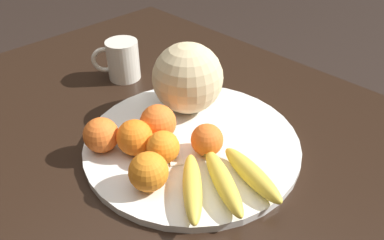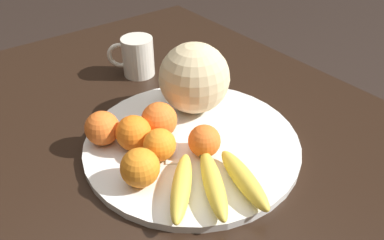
{
  "view_description": "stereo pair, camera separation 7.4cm",
  "coord_description": "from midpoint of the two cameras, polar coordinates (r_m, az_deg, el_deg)",
  "views": [
    {
      "loc": [
        -0.5,
        0.38,
        1.25
      ],
      "look_at": [
        -0.07,
        -0.04,
        0.81
      ],
      "focal_mm": 35.0,
      "sensor_mm": 36.0,
      "label": 1
    },
    {
      "loc": [
        -0.55,
        0.32,
        1.25
      ],
      "look_at": [
        -0.07,
        -0.04,
        0.81
      ],
      "focal_mm": 35.0,
      "sensor_mm": 36.0,
      "label": 2
    }
  ],
  "objects": [
    {
      "name": "orange_top_small",
      "position": [
        0.76,
        -10.83,
        -1.33
      ],
      "size": [
        0.07,
        0.07,
        0.07
      ],
      "color": "orange",
      "rests_on": "fruit_bowl"
    },
    {
      "name": "ceramic_mug",
      "position": [
        1.01,
        -6.34,
        9.53
      ],
      "size": [
        0.09,
        0.11,
        0.1
      ],
      "rotation": [
        0.0,
        0.0,
        0.98
      ],
      "color": "beige",
      "rests_on": "kitchen_table"
    },
    {
      "name": "banana_bunch",
      "position": [
        0.66,
        6.64,
        -9.48
      ],
      "size": [
        0.2,
        0.2,
        0.04
      ],
      "rotation": [
        0.0,
        0.0,
        8.93
      ],
      "color": "brown",
      "rests_on": "fruit_bowl"
    },
    {
      "name": "fruit_bowl",
      "position": [
        0.77,
        2.74,
        -3.52
      ],
      "size": [
        0.44,
        0.44,
        0.02
      ],
      "color": "white",
      "rests_on": "kitchen_table"
    },
    {
      "name": "produce_tag",
      "position": [
        0.74,
        -0.25,
        -4.74
      ],
      "size": [
        0.08,
        0.07,
        0.0
      ],
      "rotation": [
        0.0,
        0.0,
        -0.59
      ],
      "color": "white",
      "rests_on": "fruit_bowl"
    },
    {
      "name": "orange_back_right",
      "position": [
        0.66,
        -4.72,
        -7.38
      ],
      "size": [
        0.07,
        0.07,
        0.07
      ],
      "color": "orange",
      "rests_on": "fruit_bowl"
    },
    {
      "name": "orange_front_left",
      "position": [
        0.72,
        4.85,
        -3.31
      ],
      "size": [
        0.06,
        0.06,
        0.06
      ],
      "color": "orange",
      "rests_on": "fruit_bowl"
    },
    {
      "name": "orange_back_left",
      "position": [
        0.76,
        -2.12,
        -0.03
      ],
      "size": [
        0.07,
        0.07,
        0.07
      ],
      "color": "orange",
      "rests_on": "fruit_bowl"
    },
    {
      "name": "melon",
      "position": [
        0.82,
        2.93,
        6.33
      ],
      "size": [
        0.16,
        0.16,
        0.16
      ],
      "color": "beige",
      "rests_on": "fruit_bowl"
    },
    {
      "name": "kitchen_table",
      "position": [
        0.87,
        -2.64,
        -7.59
      ],
      "size": [
        1.29,
        1.05,
        0.75
      ],
      "color": "black",
      "rests_on": "ground_plane"
    },
    {
      "name": "orange_mid_center",
      "position": [
        0.71,
        -2.0,
        -3.9
      ],
      "size": [
        0.06,
        0.06,
        0.06
      ],
      "color": "orange",
      "rests_on": "fruit_bowl"
    },
    {
      "name": "orange_front_right",
      "position": [
        0.73,
        -6.05,
        -2.09
      ],
      "size": [
        0.07,
        0.07,
        0.07
      ],
      "color": "orange",
      "rests_on": "fruit_bowl"
    }
  ]
}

